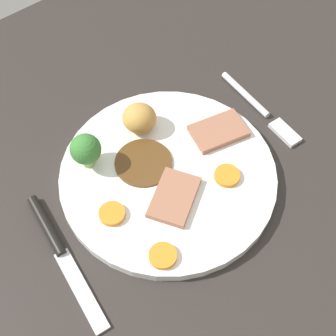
% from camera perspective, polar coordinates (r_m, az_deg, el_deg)
% --- Properties ---
extents(dining_table, '(1.20, 0.84, 0.04)m').
position_cam_1_polar(dining_table, '(0.63, 3.56, -1.03)').
color(dining_table, '#2B2623').
rests_on(dining_table, ground).
extents(dinner_plate, '(0.27, 0.27, 0.01)m').
position_cam_1_polar(dinner_plate, '(0.60, 0.00, -0.90)').
color(dinner_plate, white).
rests_on(dinner_plate, dining_table).
extents(gravy_pool, '(0.07, 0.07, 0.00)m').
position_cam_1_polar(gravy_pool, '(0.60, -2.95, 0.65)').
color(gravy_pool, '#563819').
rests_on(gravy_pool, dinner_plate).
extents(meat_slice_main, '(0.08, 0.08, 0.01)m').
position_cam_1_polar(meat_slice_main, '(0.57, 0.73, -3.51)').
color(meat_slice_main, '#9E664C').
rests_on(meat_slice_main, dinner_plate).
extents(meat_slice_under, '(0.08, 0.06, 0.01)m').
position_cam_1_polar(meat_slice_under, '(0.63, 6.05, 4.42)').
color(meat_slice_under, '#9E664C').
rests_on(meat_slice_under, dinner_plate).
extents(roast_potato_left, '(0.06, 0.06, 0.04)m').
position_cam_1_polar(roast_potato_left, '(0.62, -3.44, 5.98)').
color(roast_potato_left, '#BC8C42').
rests_on(roast_potato_left, dinner_plate).
extents(carrot_coin_front, '(0.03, 0.03, 0.01)m').
position_cam_1_polar(carrot_coin_front, '(0.56, -6.71, -5.44)').
color(carrot_coin_front, orange).
rests_on(carrot_coin_front, dinner_plate).
extents(carrot_coin_back, '(0.03, 0.03, 0.01)m').
position_cam_1_polar(carrot_coin_back, '(0.53, -0.63, -10.45)').
color(carrot_coin_back, orange).
rests_on(carrot_coin_back, dinner_plate).
extents(carrot_coin_side, '(0.03, 0.03, 0.01)m').
position_cam_1_polar(carrot_coin_side, '(0.59, 7.06, -0.91)').
color(carrot_coin_side, orange).
rests_on(carrot_coin_side, dinner_plate).
extents(broccoli_floret, '(0.04, 0.04, 0.05)m').
position_cam_1_polar(broccoli_floret, '(0.58, -9.81, 2.16)').
color(broccoli_floret, '#8CB766').
rests_on(broccoli_floret, dinner_plate).
extents(fork, '(0.03, 0.15, 0.01)m').
position_cam_1_polar(fork, '(0.68, 11.06, 6.87)').
color(fork, silver).
rests_on(fork, dining_table).
extents(knife, '(0.04, 0.19, 0.01)m').
position_cam_1_polar(knife, '(0.57, -12.94, -9.32)').
color(knife, black).
rests_on(knife, dining_table).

